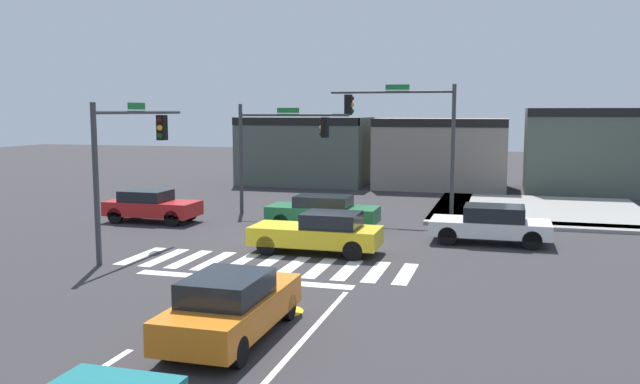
{
  "coord_description": "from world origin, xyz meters",
  "views": [
    {
      "loc": [
        7.42,
        -24.09,
        4.96
      ],
      "look_at": [
        0.58,
        -0.08,
        1.87
      ],
      "focal_mm": 36.79,
      "sensor_mm": 36.0,
      "label": 1
    }
  ],
  "objects_px": {
    "car_green": "(323,211)",
    "traffic_signal_northwest": "(280,139)",
    "traffic_signal_northeast": "(407,125)",
    "traffic_signal_southwest": "(130,147)",
    "car_red": "(151,206)",
    "car_yellow": "(319,233)",
    "car_white": "(491,224)",
    "car_orange": "(232,306)"
  },
  "relations": [
    {
      "from": "traffic_signal_northeast",
      "to": "car_red",
      "type": "height_order",
      "value": "traffic_signal_northeast"
    },
    {
      "from": "traffic_signal_northeast",
      "to": "car_green",
      "type": "distance_m",
      "value": 5.92
    },
    {
      "from": "traffic_signal_northeast",
      "to": "car_white",
      "type": "xyz_separation_m",
      "value": [
        3.96,
        -4.92,
        -3.61
      ]
    },
    {
      "from": "car_yellow",
      "to": "car_green",
      "type": "bearing_deg",
      "value": -75.93
    },
    {
      "from": "car_yellow",
      "to": "car_red",
      "type": "xyz_separation_m",
      "value": [
        -9.04,
        4.2,
        0.01
      ]
    },
    {
      "from": "traffic_signal_northwest",
      "to": "car_green",
      "type": "height_order",
      "value": "traffic_signal_northwest"
    },
    {
      "from": "traffic_signal_northwest",
      "to": "car_orange",
      "type": "xyz_separation_m",
      "value": [
        4.79,
        -16.81,
        -2.9
      ]
    },
    {
      "from": "traffic_signal_northwest",
      "to": "car_yellow",
      "type": "relative_size",
      "value": 1.22
    },
    {
      "from": "car_red",
      "to": "traffic_signal_northeast",
      "type": "bearing_deg",
      "value": 21.15
    },
    {
      "from": "traffic_signal_northeast",
      "to": "car_yellow",
      "type": "distance_m",
      "value": 9.31
    },
    {
      "from": "traffic_signal_northwest",
      "to": "car_red",
      "type": "height_order",
      "value": "traffic_signal_northwest"
    },
    {
      "from": "traffic_signal_northwest",
      "to": "car_red",
      "type": "relative_size",
      "value": 1.34
    },
    {
      "from": "traffic_signal_southwest",
      "to": "car_yellow",
      "type": "relative_size",
      "value": 1.27
    },
    {
      "from": "traffic_signal_northwest",
      "to": "traffic_signal_southwest",
      "type": "relative_size",
      "value": 0.96
    },
    {
      "from": "car_yellow",
      "to": "car_orange",
      "type": "bearing_deg",
      "value": 93.6
    },
    {
      "from": "car_green",
      "to": "traffic_signal_northwest",
      "type": "bearing_deg",
      "value": 133.98
    },
    {
      "from": "car_yellow",
      "to": "car_white",
      "type": "relative_size",
      "value": 1.03
    },
    {
      "from": "car_yellow",
      "to": "car_green",
      "type": "distance_m",
      "value": 4.93
    },
    {
      "from": "car_yellow",
      "to": "car_orange",
      "type": "distance_m",
      "value": 8.9
    },
    {
      "from": "car_orange",
      "to": "traffic_signal_northeast",
      "type": "bearing_deg",
      "value": -4.09
    },
    {
      "from": "car_yellow",
      "to": "car_green",
      "type": "relative_size",
      "value": 0.96
    },
    {
      "from": "traffic_signal_northwest",
      "to": "traffic_signal_southwest",
      "type": "xyz_separation_m",
      "value": [
        -2.13,
        -9.55,
        0.08
      ]
    },
    {
      "from": "traffic_signal_northeast",
      "to": "traffic_signal_northwest",
      "type": "relative_size",
      "value": 1.12
    },
    {
      "from": "traffic_signal_northeast",
      "to": "car_green",
      "type": "bearing_deg",
      "value": 50.35
    },
    {
      "from": "car_green",
      "to": "traffic_signal_northeast",
      "type": "bearing_deg",
      "value": 50.35
    },
    {
      "from": "traffic_signal_northeast",
      "to": "traffic_signal_southwest",
      "type": "xyz_separation_m",
      "value": [
        -8.15,
        -10.02,
        -0.62
      ]
    },
    {
      "from": "traffic_signal_northwest",
      "to": "car_red",
      "type": "xyz_separation_m",
      "value": [
        -4.81,
        -3.72,
        -2.9
      ]
    },
    {
      "from": "traffic_signal_southwest",
      "to": "car_green",
      "type": "relative_size",
      "value": 1.23
    },
    {
      "from": "traffic_signal_southwest",
      "to": "car_white",
      "type": "height_order",
      "value": "traffic_signal_southwest"
    },
    {
      "from": "car_orange",
      "to": "traffic_signal_northwest",
      "type": "bearing_deg",
      "value": 15.9
    },
    {
      "from": "car_green",
      "to": "car_red",
      "type": "bearing_deg",
      "value": -175.76
    },
    {
      "from": "traffic_signal_northeast",
      "to": "traffic_signal_southwest",
      "type": "distance_m",
      "value": 12.93
    },
    {
      "from": "traffic_signal_northwest",
      "to": "car_yellow",
      "type": "bearing_deg",
      "value": -61.91
    },
    {
      "from": "traffic_signal_northwest",
      "to": "car_white",
      "type": "distance_m",
      "value": 11.31
    },
    {
      "from": "traffic_signal_northeast",
      "to": "car_white",
      "type": "relative_size",
      "value": 1.4
    },
    {
      "from": "traffic_signal_northeast",
      "to": "car_red",
      "type": "bearing_deg",
      "value": 21.15
    },
    {
      "from": "car_yellow",
      "to": "car_red",
      "type": "height_order",
      "value": "car_yellow"
    },
    {
      "from": "car_white",
      "to": "car_red",
      "type": "xyz_separation_m",
      "value": [
        -14.8,
        0.73,
        0.01
      ]
    },
    {
      "from": "traffic_signal_northwest",
      "to": "car_orange",
      "type": "relative_size",
      "value": 1.23
    },
    {
      "from": "car_white",
      "to": "car_red",
      "type": "relative_size",
      "value": 1.07
    },
    {
      "from": "traffic_signal_southwest",
      "to": "car_white",
      "type": "xyz_separation_m",
      "value": [
        12.11,
        5.1,
        -2.98
      ]
    },
    {
      "from": "traffic_signal_northwest",
      "to": "car_yellow",
      "type": "distance_m",
      "value": 9.44
    }
  ]
}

